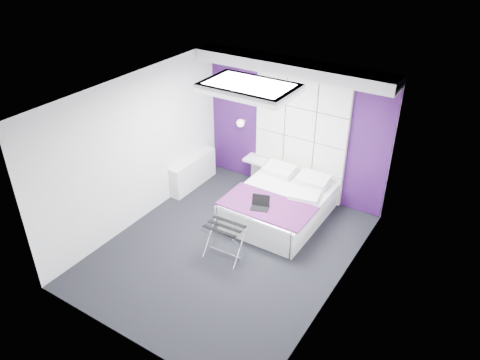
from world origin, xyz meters
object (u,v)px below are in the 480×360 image
object	(u,v)px
luggage_rack	(225,241)
laptop	(261,205)
radiator	(193,172)
bed	(279,205)
wall_lamp	(242,122)
nightstand	(257,159)

from	to	relation	value
luggage_rack	laptop	world-z (taller)	laptop
laptop	luggage_rack	bearing A→B (deg)	-120.09
radiator	bed	world-z (taller)	bed
radiator	luggage_rack	distance (m)	2.27
radiator	luggage_rack	xyz separation A→B (m)	(1.74, -1.46, -0.01)
radiator	luggage_rack	size ratio (longest dim) A/B	2.06
wall_lamp	bed	xyz separation A→B (m)	(1.32, -0.85, -0.95)
radiator	nightstand	world-z (taller)	radiator
bed	laptop	size ratio (longest dim) A/B	6.27
radiator	laptop	distance (m)	2.03
wall_lamp	bed	world-z (taller)	wall_lamp
luggage_rack	nightstand	bearing A→B (deg)	106.28
luggage_rack	laptop	xyz separation A→B (m)	(0.17, 0.82, 0.28)
wall_lamp	bed	bearing A→B (deg)	-32.62
bed	luggage_rack	xyz separation A→B (m)	(-0.23, -1.37, 0.01)
radiator	laptop	world-z (taller)	laptop
wall_lamp	laptop	size ratio (longest dim) A/B	0.51
bed	nightstand	bearing A→B (deg)	139.49
nightstand	luggage_rack	bearing A→B (deg)	-71.78
laptop	bed	bearing A→B (deg)	65.81
bed	nightstand	world-z (taller)	bed
bed	luggage_rack	size ratio (longest dim) A/B	3.16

